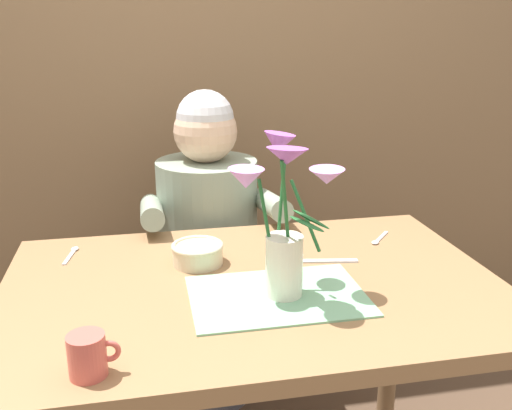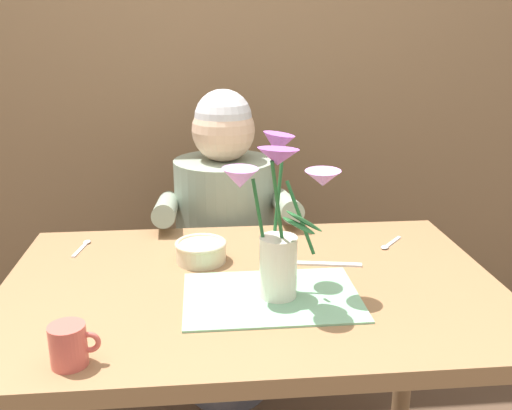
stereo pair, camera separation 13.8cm
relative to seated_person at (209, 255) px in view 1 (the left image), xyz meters
name	(u,v)px [view 1 (the left image)]	position (x,y,z in m)	size (l,w,h in m)	color
wood_panel_backdrop	(200,47)	(0.04, 0.43, 0.69)	(4.00, 0.10, 2.50)	brown
dining_table	(254,318)	(0.04, -0.62, 0.08)	(1.20, 0.80, 0.74)	olive
seated_person	(209,255)	(0.00, 0.00, 0.00)	(0.45, 0.47, 1.14)	#4C4C56
striped_placemat	(277,296)	(0.08, -0.70, 0.18)	(0.40, 0.28, 0.01)	#7AB289
flower_vase	(284,217)	(0.09, -0.69, 0.37)	(0.29, 0.26, 0.36)	silver
ceramic_bowl	(198,253)	(-0.08, -0.48, 0.21)	(0.14, 0.14, 0.06)	beige
dinner_knife	(322,261)	(0.24, -0.53, 0.18)	(0.19, 0.02, 0.01)	silver
coffee_cup	(88,355)	(-0.32, -0.93, 0.22)	(0.09, 0.07, 0.08)	#CC564C
spoon_0	(72,253)	(-0.41, -0.34, 0.18)	(0.04, 0.12, 0.01)	silver
spoon_1	(378,240)	(0.44, -0.42, 0.18)	(0.09, 0.10, 0.01)	silver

